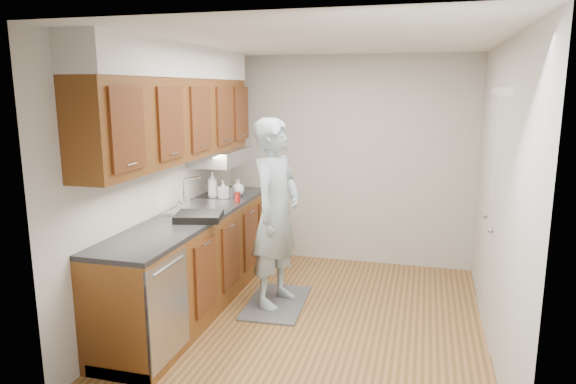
% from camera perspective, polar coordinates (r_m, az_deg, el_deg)
% --- Properties ---
extents(floor, '(3.50, 3.50, 0.00)m').
position_cam_1_polar(floor, '(4.92, 3.08, -13.94)').
color(floor, '#966639').
rests_on(floor, ground).
extents(ceiling, '(3.50, 3.50, 0.00)m').
position_cam_1_polar(ceiling, '(4.47, 3.43, 16.45)').
color(ceiling, white).
rests_on(ceiling, wall_left).
extents(wall_left, '(0.02, 3.50, 2.50)m').
position_cam_1_polar(wall_left, '(5.05, -13.66, 1.32)').
color(wall_left, '#B5B2AA').
rests_on(wall_left, floor).
extents(wall_right, '(0.02, 3.50, 2.50)m').
position_cam_1_polar(wall_right, '(4.48, 22.38, -0.49)').
color(wall_right, '#B5B2AA').
rests_on(wall_right, floor).
extents(wall_back, '(3.00, 0.02, 2.50)m').
position_cam_1_polar(wall_back, '(6.23, 6.56, 3.45)').
color(wall_back, '#B5B2AA').
rests_on(wall_back, floor).
extents(counter, '(0.64, 2.80, 1.30)m').
position_cam_1_polar(counter, '(5.10, -10.28, -7.26)').
color(counter, brown).
rests_on(counter, floor).
extents(upper_cabinets, '(0.47, 2.80, 1.21)m').
position_cam_1_polar(upper_cabinets, '(4.94, -12.05, 9.34)').
color(upper_cabinets, brown).
rests_on(upper_cabinets, wall_left).
extents(closet_door, '(0.02, 1.22, 2.05)m').
position_cam_1_polar(closet_door, '(4.82, 21.60, -2.39)').
color(closet_door, silver).
rests_on(closet_door, wall_right).
extents(floor_mat, '(0.59, 0.96, 0.02)m').
position_cam_1_polar(floor_mat, '(5.24, -1.29, -12.18)').
color(floor_mat, '#5F5F61').
rests_on(floor_mat, floor).
extents(person, '(0.63, 0.82, 2.07)m').
position_cam_1_polar(person, '(4.92, -1.35, -0.99)').
color(person, '#92A8B2').
rests_on(person, floor_mat).
extents(soap_bottle_a, '(0.15, 0.15, 0.29)m').
position_cam_1_polar(soap_bottle_a, '(5.63, -8.37, 0.84)').
color(soap_bottle_a, white).
rests_on(soap_bottle_a, counter).
extents(soap_bottle_b, '(0.12, 0.12, 0.20)m').
position_cam_1_polar(soap_bottle_b, '(5.58, -7.21, 0.31)').
color(soap_bottle_b, white).
rests_on(soap_bottle_b, counter).
extents(soap_bottle_c, '(0.19, 0.19, 0.19)m').
position_cam_1_polar(soap_bottle_c, '(5.72, -5.60, 0.56)').
color(soap_bottle_c, white).
rests_on(soap_bottle_c, counter).
extents(soda_can, '(0.07, 0.07, 0.11)m').
position_cam_1_polar(soda_can, '(5.35, -5.65, -0.61)').
color(soda_can, '#A6221C').
rests_on(soda_can, counter).
extents(steel_can, '(0.06, 0.06, 0.11)m').
position_cam_1_polar(steel_can, '(5.63, -6.34, -0.05)').
color(steel_can, '#A5A5AA').
rests_on(steel_can, counter).
extents(dish_rack, '(0.47, 0.43, 0.06)m').
position_cam_1_polar(dish_rack, '(4.71, -9.87, -2.70)').
color(dish_rack, black).
rests_on(dish_rack, counter).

